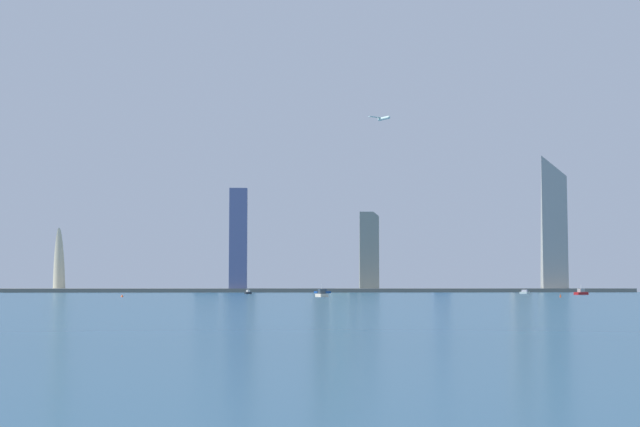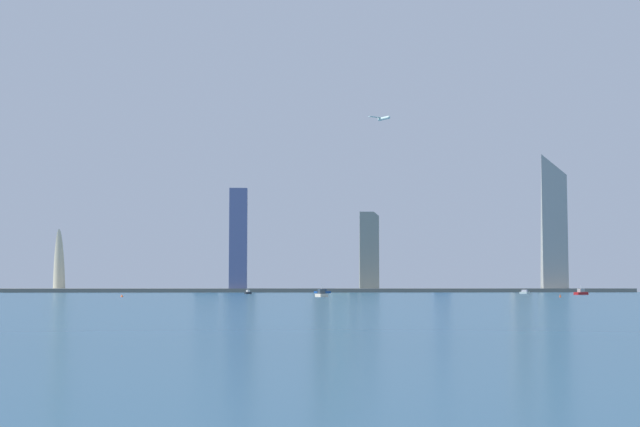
# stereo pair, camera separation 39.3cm
# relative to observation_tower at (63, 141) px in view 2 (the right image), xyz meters

# --- Properties ---
(ground_plane) EXTENTS (6000.00, 6000.00, 0.00)m
(ground_plane) POSITION_rel_observation_tower_xyz_m (239.59, -526.63, -161.64)
(ground_plane) COLOR navy
(waterfront_pier) EXTENTS (721.23, 69.04, 3.90)m
(waterfront_pier) POSITION_rel_observation_tower_xyz_m (239.59, -31.51, -159.69)
(waterfront_pier) COLOR slate
(waterfront_pier) RESTS_ON ground
(observation_tower) EXTENTS (32.01, 32.01, 366.16)m
(observation_tower) POSITION_rel_observation_tower_xyz_m (0.00, 0.00, 0.00)
(observation_tower) COLOR beige
(observation_tower) RESTS_ON ground
(skyscraper_0) EXTENTS (22.88, 18.03, 97.00)m
(skyscraper_0) POSITION_rel_observation_tower_xyz_m (184.31, 5.55, -114.49)
(skyscraper_0) COLOR #8FA3B9
(skyscraper_0) RESTS_ON ground
(skyscraper_1) EXTENTS (18.91, 13.22, 115.00)m
(skyscraper_1) POSITION_rel_observation_tower_xyz_m (415.36, 32.18, -115.26)
(skyscraper_1) COLOR #8797C6
(skyscraper_1) RESTS_ON ground
(skyscraper_2) EXTENTS (16.65, 16.20, 150.63)m
(skyscraper_2) POSITION_rel_observation_tower_xyz_m (281.29, 50.55, -88.84)
(skyscraper_2) COLOR gray
(skyscraper_2) RESTS_ON ground
(skyscraper_3) EXTENTS (25.78, 18.99, 76.01)m
(skyscraper_3) POSITION_rel_observation_tower_xyz_m (154.24, 22.57, -123.63)
(skyscraper_3) COLOR #7E98B0
(skyscraper_3) RESTS_ON ground
(skyscraper_4) EXTENTS (18.48, 16.20, 137.83)m
(skyscraper_4) POSITION_rel_observation_tower_xyz_m (492.10, -19.51, -92.72)
(skyscraper_4) COLOR #A39784
(skyscraper_4) RESTS_ON ground
(skyscraper_5) EXTENTS (13.81, 19.25, 111.38)m
(skyscraper_5) POSITION_rel_observation_tower_xyz_m (320.46, 59.82, -114.40)
(skyscraper_5) COLOR #9A9981
(skyscraper_5) RESTS_ON ground
(skyscraper_6) EXTENTS (18.25, 19.18, 106.37)m
(skyscraper_6) POSITION_rel_observation_tower_xyz_m (190.00, -48.87, -108.45)
(skyscraper_6) COLOR slate
(skyscraper_6) RESTS_ON ground
(skyscraper_7) EXTENTS (17.01, 23.95, 151.81)m
(skyscraper_7) POSITION_rel_observation_tower_xyz_m (297.07, -2.17, -88.24)
(skyscraper_7) COLOR beige
(skyscraper_7) RESTS_ON ground
(skyscraper_8) EXTENTS (26.78, 16.37, 126.77)m
(skyscraper_8) POSITION_rel_observation_tower_xyz_m (193.54, 40.28, -98.26)
(skyscraper_8) COLOR #AB9F92
(skyscraper_8) RESTS_ON ground
(skyscraper_9) EXTENTS (20.56, 27.45, 92.37)m
(skyscraper_9) POSITION_rel_observation_tower_xyz_m (327.61, -14.70, -117.77)
(skyscraper_9) COLOR gray
(skyscraper_9) RESTS_ON ground
(skyscraper_10) EXTENTS (27.21, 19.91, 166.99)m
(skyscraper_10) POSITION_rel_observation_tower_xyz_m (522.71, -33.74, -83.24)
(skyscraper_10) COLOR #939A99
(skyscraper_10) RESTS_ON ground
(boat_0) EXTENTS (6.10, 5.91, 9.21)m
(boat_0) POSITION_rel_observation_tower_xyz_m (202.96, -221.68, -160.33)
(boat_0) COLOR #20272F
(boat_0) RESTS_ON ground
(boat_1) EXTENTS (7.80, 15.40, 8.36)m
(boat_1) POSITION_rel_observation_tower_xyz_m (253.36, -407.02, -159.89)
(boat_1) COLOR beige
(boat_1) RESTS_ON ground
(boat_2) EXTENTS (14.32, 13.26, 7.96)m
(boat_2) POSITION_rel_observation_tower_xyz_m (463.95, -292.81, -159.93)
(boat_2) COLOR #B2181B
(boat_2) RESTS_ON ground
(boat_4) EXTENTS (16.06, 12.68, 3.75)m
(boat_4) POSITION_rel_observation_tower_xyz_m (270.34, -146.12, -160.27)
(boat_4) COLOR navy
(boat_4) RESTS_ON ground
(boat_5) EXTENTS (12.90, 18.20, 3.45)m
(boat_5) POSITION_rel_observation_tower_xyz_m (444.47, -202.53, -160.39)
(boat_5) COLOR white
(boat_5) RESTS_ON ground
(channel_buoy_0) EXTENTS (1.94, 1.94, 1.59)m
(channel_buoy_0) POSITION_rel_observation_tower_xyz_m (124.59, -402.45, -160.84)
(channel_buoy_0) COLOR #E54C19
(channel_buoy_0) RESTS_ON ground
(channel_buoy_1) EXTENTS (1.17, 1.17, 2.42)m
(channel_buoy_1) POSITION_rel_observation_tower_xyz_m (401.05, -437.78, -160.43)
(channel_buoy_1) COLOR #E54C19
(channel_buoy_1) RESTS_ON ground
(airplane) EXTENTS (27.32, 26.69, 8.27)m
(airplane) POSITION_rel_observation_tower_xyz_m (339.22, -38.19, 21.05)
(airplane) COLOR silver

